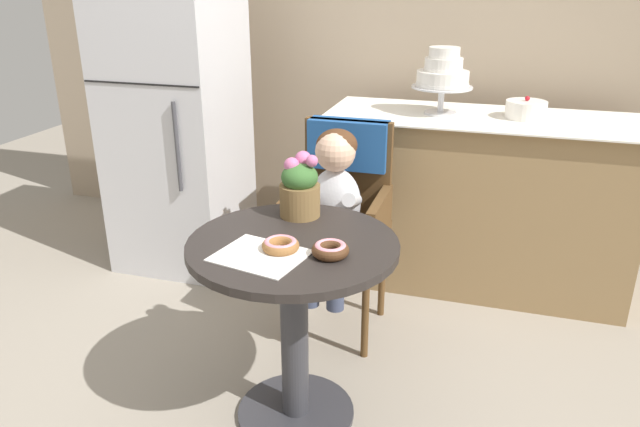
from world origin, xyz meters
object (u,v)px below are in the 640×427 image
seated_child (333,197)px  tiered_cake_stand (443,74)px  wicker_chair (343,194)px  flower_vase (300,188)px  refrigerator (176,114)px  cafe_table (294,297)px  round_layer_cake (526,110)px  donut_mid (281,245)px  donut_front (330,249)px

seated_child → tiered_cake_stand: tiered_cake_stand is taller
wicker_chair → flower_vase: bearing=-89.7°
flower_vase → refrigerator: size_ratio=0.14×
cafe_table → wicker_chair: size_ratio=0.75×
flower_vase → refrigerator: bearing=139.0°
seated_child → round_layer_cake: 1.10m
flower_vase → refrigerator: (-1.00, 0.87, 0.02)m
wicker_chair → refrigerator: size_ratio=0.56×
donut_mid → tiered_cake_stand: size_ratio=0.37×
tiered_cake_stand → refrigerator: refrigerator is taller
donut_front → wicker_chair: bearing=102.0°
cafe_table → donut_mid: (-0.01, -0.08, 0.23)m
flower_vase → cafe_table: bearing=-77.3°
cafe_table → refrigerator: bearing=133.7°
donut_mid → refrigerator: size_ratio=0.07×
wicker_chair → round_layer_cake: (0.75, 0.60, 0.30)m
wicker_chair → donut_mid: (0.00, -0.79, 0.10)m
seated_child → donut_front: 0.65m
refrigerator → donut_front: bearing=-44.2°
wicker_chair → tiered_cake_stand: bearing=63.7°
cafe_table → donut_mid: 0.25m
donut_front → donut_mid: (-0.17, -0.01, -0.00)m
tiered_cake_stand → round_layer_cake: (0.41, 0.02, -0.15)m
wicker_chair → donut_mid: 0.80m
donut_mid → flower_vase: (-0.04, 0.31, 0.09)m
flower_vase → seated_child: bearing=83.9°
tiered_cake_stand → seated_child: bearing=-115.2°
flower_vase → round_layer_cake: 1.35m
wicker_chair → round_layer_cake: round_layer_cake is taller
cafe_table → donut_mid: bearing=-100.8°
round_layer_cake → cafe_table: bearing=-119.2°
round_layer_cake → refrigerator: size_ratio=0.11×
wicker_chair → cafe_table: bearing=-84.2°
seated_child → refrigerator: 1.18m
seated_child → refrigerator: (-1.03, 0.54, 0.17)m
flower_vase → round_layer_cake: bearing=54.1°
cafe_table → seated_child: 0.59m
cafe_table → seated_child: seated_child is taller
wicker_chair → seated_child: 0.16m
wicker_chair → seated_child: size_ratio=1.31×
cafe_table → wicker_chair: (-0.02, 0.72, 0.13)m
seated_child → flower_vase: 0.36m
wicker_chair → donut_mid: bearing=-85.4°
seated_child → donut_mid: seated_child is taller
donut_front → flower_vase: bearing=124.1°
tiered_cake_stand → cafe_table: bearing=-104.3°
flower_vase → tiered_cake_stand: bearing=70.3°
donut_mid → round_layer_cake: bearing=61.7°
tiered_cake_stand → round_layer_cake: bearing=3.0°
wicker_chair → refrigerator: 1.12m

